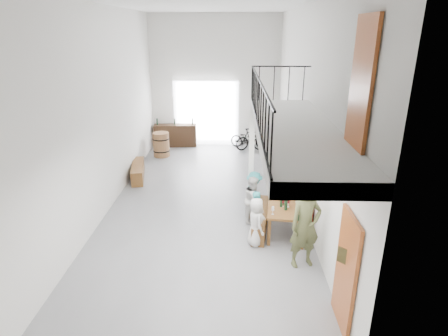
{
  "coord_description": "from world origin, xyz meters",
  "views": [
    {
      "loc": [
        0.8,
        -10.2,
        4.86
      ],
      "look_at": [
        0.55,
        -0.5,
        1.25
      ],
      "focal_mm": 30.0,
      "sensor_mm": 36.0,
      "label": 1
    }
  ],
  "objects_px": {
    "bench_inner": "(261,219)",
    "side_bench": "(138,171)",
    "tasting_table": "(285,204)",
    "oak_barrel": "(161,144)",
    "bicycle_near": "(248,139)",
    "serving_counter": "(175,135)",
    "host_standing": "(305,226)"
  },
  "relations": [
    {
      "from": "serving_counter",
      "to": "host_standing",
      "type": "height_order",
      "value": "host_standing"
    },
    {
      "from": "tasting_table",
      "to": "serving_counter",
      "type": "xyz_separation_m",
      "value": [
        -3.87,
        7.26,
        -0.22
      ]
    },
    {
      "from": "side_bench",
      "to": "host_standing",
      "type": "distance_m",
      "value": 6.99
    },
    {
      "from": "oak_barrel",
      "to": "bicycle_near",
      "type": "relative_size",
      "value": 0.62
    },
    {
      "from": "serving_counter",
      "to": "bicycle_near",
      "type": "bearing_deg",
      "value": -9.97
    },
    {
      "from": "side_bench",
      "to": "serving_counter",
      "type": "bearing_deg",
      "value": 78.9
    },
    {
      "from": "oak_barrel",
      "to": "host_standing",
      "type": "height_order",
      "value": "host_standing"
    },
    {
      "from": "bench_inner",
      "to": "side_bench",
      "type": "distance_m",
      "value": 5.25
    },
    {
      "from": "tasting_table",
      "to": "side_bench",
      "type": "height_order",
      "value": "tasting_table"
    },
    {
      "from": "side_bench",
      "to": "bicycle_near",
      "type": "bearing_deg",
      "value": 41.95
    },
    {
      "from": "tasting_table",
      "to": "bench_inner",
      "type": "relative_size",
      "value": 1.04
    },
    {
      "from": "side_bench",
      "to": "oak_barrel",
      "type": "distance_m",
      "value": 2.43
    },
    {
      "from": "serving_counter",
      "to": "bicycle_near",
      "type": "relative_size",
      "value": 1.15
    },
    {
      "from": "oak_barrel",
      "to": "serving_counter",
      "type": "relative_size",
      "value": 0.54
    },
    {
      "from": "bench_inner",
      "to": "oak_barrel",
      "type": "height_order",
      "value": "oak_barrel"
    },
    {
      "from": "tasting_table",
      "to": "bench_inner",
      "type": "height_order",
      "value": "tasting_table"
    },
    {
      "from": "tasting_table",
      "to": "host_standing",
      "type": "relative_size",
      "value": 1.08
    },
    {
      "from": "side_bench",
      "to": "bicycle_near",
      "type": "xyz_separation_m",
      "value": [
        3.92,
        3.52,
        0.17
      ]
    },
    {
      "from": "tasting_table",
      "to": "host_standing",
      "type": "bearing_deg",
      "value": -74.08
    },
    {
      "from": "serving_counter",
      "to": "host_standing",
      "type": "relative_size",
      "value": 0.95
    },
    {
      "from": "side_bench",
      "to": "oak_barrel",
      "type": "xyz_separation_m",
      "value": [
        0.39,
        2.39,
        0.24
      ]
    },
    {
      "from": "tasting_table",
      "to": "side_bench",
      "type": "relative_size",
      "value": 1.18
    },
    {
      "from": "tasting_table",
      "to": "host_standing",
      "type": "height_order",
      "value": "host_standing"
    },
    {
      "from": "tasting_table",
      "to": "oak_barrel",
      "type": "xyz_separation_m",
      "value": [
        -4.23,
        5.82,
        -0.22
      ]
    },
    {
      "from": "serving_counter",
      "to": "bicycle_near",
      "type": "height_order",
      "value": "serving_counter"
    },
    {
      "from": "bench_inner",
      "to": "bicycle_near",
      "type": "relative_size",
      "value": 1.26
    },
    {
      "from": "tasting_table",
      "to": "bicycle_near",
      "type": "bearing_deg",
      "value": 103.55
    },
    {
      "from": "side_bench",
      "to": "serving_counter",
      "type": "height_order",
      "value": "serving_counter"
    },
    {
      "from": "tasting_table",
      "to": "host_standing",
      "type": "distance_m",
      "value": 1.59
    },
    {
      "from": "serving_counter",
      "to": "bicycle_near",
      "type": "distance_m",
      "value": 3.18
    },
    {
      "from": "tasting_table",
      "to": "host_standing",
      "type": "xyz_separation_m",
      "value": [
        0.22,
        -1.55,
        0.25
      ]
    },
    {
      "from": "bicycle_near",
      "to": "host_standing",
      "type": "bearing_deg",
      "value": -148.96
    }
  ]
}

